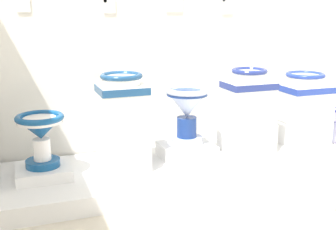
{
  "coord_description": "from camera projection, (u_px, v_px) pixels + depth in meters",
  "views": [
    {
      "loc": [
        0.93,
        -0.25,
        1.22
      ],
      "look_at": [
        1.93,
        2.53,
        0.49
      ],
      "focal_mm": 44.98,
      "sensor_mm": 36.0,
      "label": 1
    }
  ],
  "objects": [
    {
      "name": "display_platform",
      "position": [
        157.0,
        172.0,
        3.11
      ],
      "size": [
        3.14,
        0.83,
        0.13
      ],
      "primitive_type": "cube",
      "color": "white",
      "rests_on": "ground_plane"
    },
    {
      "name": "plinth_block_squat_floral",
      "position": [
        44.0,
        171.0,
        2.85
      ],
      "size": [
        0.36,
        0.34,
        0.08
      ],
      "primitive_type": "cube",
      "color": "white",
      "rests_on": "display_platform"
    },
    {
      "name": "antique_toilet_squat_floral",
      "position": [
        40.0,
        131.0,
        2.78
      ],
      "size": [
        0.32,
        0.32,
        0.36
      ],
      "color": "navy",
      "rests_on": "plinth_block_squat_floral"
    },
    {
      "name": "plinth_block_broad_patterned",
      "position": [
        123.0,
        148.0,
        3.02
      ],
      "size": [
        0.31,
        0.38,
        0.28
      ],
      "primitive_type": "cube",
      "color": "white",
      "rests_on": "display_platform"
    },
    {
      "name": "antique_toilet_broad_patterned",
      "position": [
        122.0,
        100.0,
        2.94
      ],
      "size": [
        0.33,
        0.31,
        0.4
      ],
      "color": "white",
      "rests_on": "plinth_block_broad_patterned"
    },
    {
      "name": "plinth_block_tall_cobalt",
      "position": [
        186.0,
        150.0,
        3.24
      ],
      "size": [
        0.4,
        0.33,
        0.1
      ],
      "primitive_type": "cube",
      "color": "white",
      "rests_on": "display_platform"
    },
    {
      "name": "antique_toilet_tall_cobalt",
      "position": [
        187.0,
        107.0,
        3.16
      ],
      "size": [
        0.33,
        0.33,
        0.44
      ],
      "color": "#ADBBE0",
      "rests_on": "plinth_block_tall_cobalt"
    },
    {
      "name": "plinth_block_pale_glazed",
      "position": [
        246.0,
        137.0,
        3.38
      ],
      "size": [
        0.37,
        0.31,
        0.23
      ],
      "primitive_type": "cube",
      "color": "white",
      "rests_on": "display_platform"
    },
    {
      "name": "antique_toilet_pale_glazed",
      "position": [
        248.0,
        96.0,
        3.3
      ],
      "size": [
        0.37,
        0.28,
        0.43
      ],
      "color": "white",
      "rests_on": "plinth_block_pale_glazed"
    },
    {
      "name": "plinth_block_central_ornate",
      "position": [
        301.0,
        131.0,
        3.57
      ],
      "size": [
        0.36,
        0.35,
        0.2
      ],
      "primitive_type": "cube",
      "color": "white",
      "rests_on": "display_platform"
    },
    {
      "name": "antique_toilet_central_ornate",
      "position": [
        304.0,
        96.0,
        3.5
      ],
      "size": [
        0.38,
        0.35,
        0.4
      ],
      "color": "white",
      "rests_on": "plinth_block_central_ornate"
    },
    {
      "name": "info_placard_second",
      "position": [
        23.0,
        2.0,
        2.94
      ],
      "size": [
        0.09,
        0.01,
        0.13
      ],
      "color": "white"
    },
    {
      "name": "info_placard_third",
      "position": [
        109.0,
        5.0,
        3.14
      ],
      "size": [
        0.09,
        0.01,
        0.11
      ],
      "color": "white"
    },
    {
      "name": "info_placard_fourth",
      "position": [
        174.0,
        3.0,
        3.31
      ],
      "size": [
        0.14,
        0.01,
        0.13
      ],
      "color": "white"
    },
    {
      "name": "info_placard_fifth",
      "position": [
        227.0,
        5.0,
        3.47
      ],
      "size": [
        0.1,
        0.01,
        0.14
      ],
      "color": "white"
    },
    {
      "name": "decorative_vase_corner",
      "position": [
        330.0,
        133.0,
        3.71
      ],
      "size": [
        0.26,
        0.26,
        0.4
      ],
      "color": "navy",
      "rests_on": "ground_plane"
    }
  ]
}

